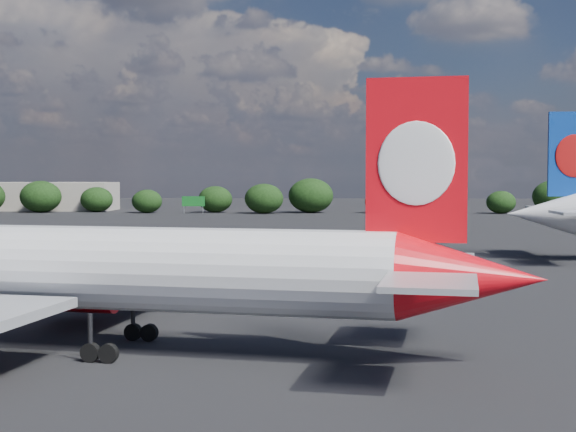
{
  "coord_description": "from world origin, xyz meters",
  "views": [
    {
      "loc": [
        18.46,
        -32.44,
        10.33
      ],
      "look_at": [
        16.0,
        12.0,
        8.0
      ],
      "focal_mm": 50.0,
      "sensor_mm": 36.0,
      "label": 1
    }
  ],
  "objects": [
    {
      "name": "ground",
      "position": [
        0.0,
        60.0,
        0.0
      ],
      "size": [
        500.0,
        500.0,
        0.0
      ],
      "primitive_type": "plane",
      "color": "black",
      "rests_on": "ground"
    },
    {
      "name": "qantas_airliner",
      "position": [
        5.38,
        13.38,
        4.7
      ],
      "size": [
        47.29,
        45.13,
        15.45
      ],
      "color": "white",
      "rests_on": "ground"
    },
    {
      "name": "terminal_building",
      "position": [
        -65.0,
        192.0,
        4.0
      ],
      "size": [
        42.0,
        16.0,
        8.0
      ],
      "color": "gray",
      "rests_on": "ground"
    },
    {
      "name": "highway_sign",
      "position": [
        -18.0,
        176.0,
        3.13
      ],
      "size": [
        6.0,
        0.3,
        4.5
      ],
      "color": "#146520",
      "rests_on": "ground"
    },
    {
      "name": "billboard_yellow",
      "position": [
        12.0,
        182.0,
        3.87
      ],
      "size": [
        5.0,
        0.3,
        5.5
      ],
      "color": "gold",
      "rests_on": "ground"
    },
    {
      "name": "horizon_treeline",
      "position": [
        5.82,
        179.48,
        3.91
      ],
      "size": [
        203.58,
        15.69,
        9.21
      ],
      "color": "black",
      "rests_on": "ground"
    }
  ]
}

